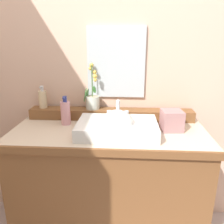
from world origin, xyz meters
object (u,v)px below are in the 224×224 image
Objects in this scene: sink_basin at (117,128)px; potted_plant at (93,99)px; soap_dispenser at (43,99)px; tissue_box at (172,120)px; lotion_bottle at (66,112)px.

potted_plant reaches higher than sink_basin.
soap_dispenser is (-0.37, 0.00, -0.01)m from potted_plant.
soap_dispenser is at bearing 179.81° from potted_plant.
tissue_box is at bearing 14.53° from sink_basin.
lotion_bottle is at bearing 175.09° from tissue_box.
potted_plant is 2.53× the size of tissue_box.
sink_basin is 0.65m from soap_dispenser.
potted_plant reaches higher than tissue_box.
lotion_bottle is at bearing -34.16° from soap_dispenser.
lotion_bottle is 0.72m from tissue_box.
lotion_bottle reaches higher than tissue_box.
lotion_bottle is (-0.17, -0.14, -0.07)m from potted_plant.
lotion_bottle is 1.51× the size of tissue_box.
tissue_box is (0.71, -0.06, -0.02)m from lotion_bottle.
sink_basin is at bearing -56.19° from potted_plant.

